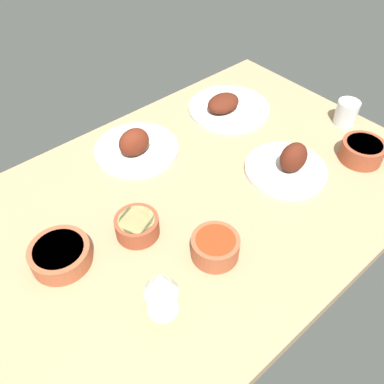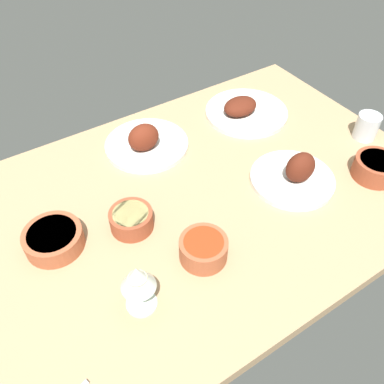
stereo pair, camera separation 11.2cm
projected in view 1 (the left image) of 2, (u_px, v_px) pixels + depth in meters
The scene contains 10 objects.
dining_table at pixel (192, 202), 114.90cm from camera, with size 140.00×90.00×4.00cm, color tan.
plate_center_main at pixel (136, 146), 125.11cm from camera, with size 26.37×26.37×9.92cm.
plate_far_side at pixel (227, 107), 141.38cm from camera, with size 28.46×28.46×6.96cm.
plate_near_viewer at pixel (289, 165), 118.80cm from camera, with size 24.36×24.36×10.44cm.
bowl_sauce at pixel (215, 246), 97.49cm from camera, with size 11.84×11.84×5.90cm.
bowl_pasta at pixel (60, 254), 96.45cm from camera, with size 14.65×14.65×5.03cm.
bowl_soup at pixel (362, 150), 122.61cm from camera, with size 12.94×12.94×6.04cm.
bowl_potatoes at pixel (137, 226), 102.40cm from camera, with size 11.27×11.27×5.39cm.
wine_glass at pixel (161, 285), 82.37cm from camera, with size 7.60×7.60×14.00cm.
water_tumbler at pixel (347, 113), 135.04cm from camera, with size 7.30×7.30×8.29cm, color silver.
Camera 1 is at (51.48, 59.03, 86.12)cm, focal length 37.81 mm.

